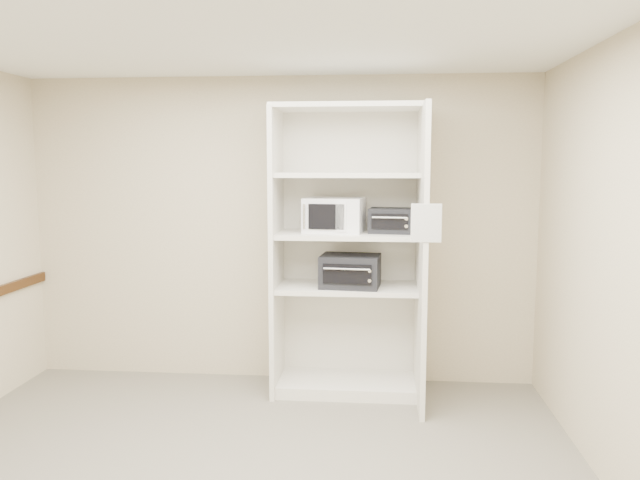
# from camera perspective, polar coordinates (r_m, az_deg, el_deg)

# --- Properties ---
(ceiling) EXTENTS (4.50, 4.00, 0.01)m
(ceiling) POSITION_cam_1_polar(r_m,az_deg,el_deg) (3.66, -8.96, 18.87)
(ceiling) COLOR white
(wall_back) EXTENTS (4.50, 0.02, 2.70)m
(wall_back) POSITION_cam_1_polar(r_m,az_deg,el_deg) (5.57, -3.70, 0.89)
(wall_back) COLOR tan
(wall_back) RESTS_ON ground
(wall_front) EXTENTS (4.50, 0.02, 2.70)m
(wall_front) POSITION_cam_1_polar(r_m,az_deg,el_deg) (1.81, -24.08, -12.82)
(wall_front) COLOR tan
(wall_front) RESTS_ON ground
(wall_right) EXTENTS (0.02, 4.00, 2.70)m
(wall_right) POSITION_cam_1_polar(r_m,az_deg,el_deg) (3.79, 26.70, -2.75)
(wall_right) COLOR tan
(wall_right) RESTS_ON ground
(shelving_unit) EXTENTS (1.24, 0.92, 2.42)m
(shelving_unit) POSITION_cam_1_polar(r_m,az_deg,el_deg) (5.25, 3.03, -1.91)
(shelving_unit) COLOR silver
(shelving_unit) RESTS_ON floor
(microwave) EXTENTS (0.52, 0.42, 0.29)m
(microwave) POSITION_cam_1_polar(r_m,az_deg,el_deg) (5.23, 1.32, 2.31)
(microwave) COLOR white
(microwave) RESTS_ON shelving_unit
(toaster_oven_upper) EXTENTS (0.39, 0.31, 0.21)m
(toaster_oven_upper) POSITION_cam_1_polar(r_m,az_deg,el_deg) (5.21, 6.53, 1.78)
(toaster_oven_upper) COLOR black
(toaster_oven_upper) RESTS_ON shelving_unit
(toaster_oven_lower) EXTENTS (0.52, 0.41, 0.27)m
(toaster_oven_lower) POSITION_cam_1_polar(r_m,az_deg,el_deg) (5.20, 2.79, -2.84)
(toaster_oven_lower) COLOR black
(toaster_oven_lower) RESTS_ON shelving_unit
(paper_sign) EXTENTS (0.22, 0.01, 0.28)m
(paper_sign) POSITION_cam_1_polar(r_m,az_deg,el_deg) (4.58, 9.69, 1.54)
(paper_sign) COLOR white
(paper_sign) RESTS_ON shelving_unit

